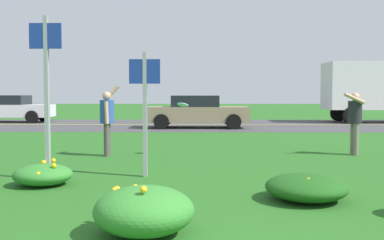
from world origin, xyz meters
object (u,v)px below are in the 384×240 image
car_white_leftmost (9,108)px  frisbee_pale_blue (183,105)px  car_tan_center_left (197,111)px  sign_post_by_roadside (145,101)px  person_catcher_dark_shirt (355,118)px  person_thrower_blue_shirt (107,117)px  sign_post_near_path (47,82)px

car_white_leftmost → frisbee_pale_blue: bearing=-53.6°
car_white_leftmost → car_tan_center_left: size_ratio=1.00×
sign_post_by_roadside → person_catcher_dark_shirt: sign_post_by_roadside is taller
person_thrower_blue_shirt → car_tan_center_left: 9.67m
sign_post_near_path → person_catcher_dark_shirt: sign_post_near_path is taller
car_tan_center_left → person_thrower_blue_shirt: bearing=-102.8°
sign_post_near_path → person_catcher_dark_shirt: 7.41m
sign_post_by_roadside → car_white_leftmost: (-9.29, 16.31, -0.64)m
person_thrower_blue_shirt → sign_post_by_roadside: bearing=-66.0°
sign_post_near_path → sign_post_by_roadside: sign_post_near_path is taller
frisbee_pale_blue → car_tan_center_left: size_ratio=0.06×
person_thrower_blue_shirt → frisbee_pale_blue: person_thrower_blue_shirt is taller
sign_post_near_path → car_tan_center_left: size_ratio=0.64×
sign_post_by_roadside → person_thrower_blue_shirt: bearing=114.0°
sign_post_near_path → car_white_leftmost: (-7.61, 16.62, -0.98)m
sign_post_by_roadside → car_tan_center_left: 12.30m
car_white_leftmost → car_tan_center_left: same height
frisbee_pale_blue → car_tan_center_left: 9.35m
person_catcher_dark_shirt → frisbee_pale_blue: 4.27m
person_thrower_blue_shirt → car_white_leftmost: size_ratio=0.39×
sign_post_by_roadside → person_catcher_dark_shirt: size_ratio=1.46×
sign_post_near_path → person_catcher_dark_shirt: size_ratio=1.84×
sign_post_near_path → person_thrower_blue_shirt: (0.43, 3.13, -0.78)m
sign_post_near_path → frisbee_pale_blue: 3.98m
car_tan_center_left → person_catcher_dark_shirt: bearing=-66.6°
car_white_leftmost → person_catcher_dark_shirt: bearing=-43.1°
frisbee_pale_blue → person_thrower_blue_shirt: bearing=-177.0°
car_tan_center_left → sign_post_near_path: bearing=-101.6°
sign_post_by_roadside → car_white_leftmost: bearing=119.7°
person_thrower_blue_shirt → person_catcher_dark_shirt: 6.11m
sign_post_near_path → car_white_leftmost: bearing=114.6°
person_thrower_blue_shirt → frisbee_pale_blue: 1.87m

